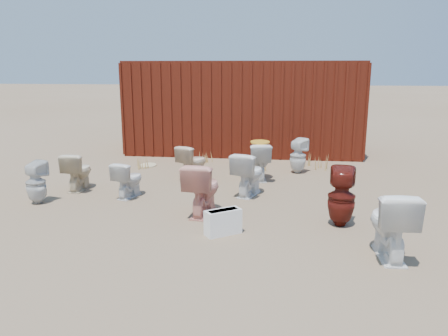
# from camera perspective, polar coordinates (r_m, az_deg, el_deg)

# --- Properties ---
(ground) EXTENTS (100.00, 100.00, 0.00)m
(ground) POSITION_cam_1_polar(r_m,az_deg,el_deg) (7.11, -0.58, -5.41)
(ground) COLOR brown
(ground) RESTS_ON ground
(shipping_container) EXTENTS (6.00, 2.40, 2.40)m
(shipping_container) POSITION_cam_1_polar(r_m,az_deg,el_deg) (11.97, 2.64, 8.00)
(shipping_container) COLOR #43180B
(shipping_container) RESTS_ON ground
(toilet_front_a) EXTENTS (0.50, 0.70, 0.64)m
(toilet_front_a) POSITION_cam_1_polar(r_m,az_deg,el_deg) (7.88, -12.36, -1.46)
(toilet_front_a) COLOR white
(toilet_front_a) RESTS_ON ground
(toilet_front_pink) EXTENTS (0.57, 0.87, 0.84)m
(toilet_front_pink) POSITION_cam_1_polar(r_m,az_deg,el_deg) (6.77, -2.82, -2.68)
(toilet_front_pink) COLOR #EA9887
(toilet_front_pink) RESTS_ON ground
(toilet_front_c) EXTENTS (0.66, 0.87, 0.79)m
(toilet_front_c) POSITION_cam_1_polar(r_m,az_deg,el_deg) (7.81, 3.23, -0.74)
(toilet_front_c) COLOR white
(toilet_front_c) RESTS_ON ground
(toilet_front_maroon) EXTENTS (0.45, 0.46, 0.87)m
(toilet_front_maroon) POSITION_cam_1_polar(r_m,az_deg,el_deg) (6.50, 15.09, -3.66)
(toilet_front_maroon) COLOR #5C170F
(toilet_front_maroon) RESTS_ON ground
(toilet_front_e) EXTENTS (0.51, 0.85, 0.85)m
(toilet_front_e) POSITION_cam_1_polar(r_m,az_deg,el_deg) (5.63, 20.92, -6.78)
(toilet_front_e) COLOR white
(toilet_front_e) RESTS_ON ground
(toilet_back_a) EXTENTS (0.40, 0.40, 0.72)m
(toilet_back_a) POSITION_cam_1_polar(r_m,az_deg,el_deg) (7.97, -23.35, -1.76)
(toilet_back_a) COLOR silver
(toilet_back_a) RESTS_ON ground
(toilet_back_beige_left) EXTENTS (0.40, 0.70, 0.71)m
(toilet_back_beige_left) POSITION_cam_1_polar(r_m,az_deg,el_deg) (8.58, -18.53, -0.41)
(toilet_back_beige_left) COLOR beige
(toilet_back_beige_left) RESTS_ON ground
(toilet_back_beige_right) EXTENTS (0.67, 0.80, 0.71)m
(toilet_back_beige_right) POSITION_cam_1_polar(r_m,az_deg,el_deg) (8.95, -4.12, 0.78)
(toilet_back_beige_right) COLOR beige
(toilet_back_beige_right) RESTS_ON ground
(toilet_back_yellowlid) EXTENTS (0.51, 0.80, 0.77)m
(toilet_back_yellowlid) POSITION_cam_1_polar(r_m,az_deg,el_deg) (8.91, 4.69, 0.90)
(toilet_back_yellowlid) COLOR white
(toilet_back_yellowlid) RESTS_ON ground
(toilet_back_e) EXTENTS (0.49, 0.49, 0.76)m
(toilet_back_e) POSITION_cam_1_polar(r_m,az_deg,el_deg) (9.57, 9.64, 1.59)
(toilet_back_e) COLOR white
(toilet_back_e) RESTS_ON ground
(yellow_lid) EXTENTS (0.39, 0.48, 0.02)m
(yellow_lid) POSITION_cam_1_polar(r_m,az_deg,el_deg) (8.83, 4.73, 3.40)
(yellow_lid) COLOR gold
(yellow_lid) RESTS_ON toilet_back_yellowlid
(loose_tank) EXTENTS (0.52, 0.45, 0.35)m
(loose_tank) POSITION_cam_1_polar(r_m,az_deg,el_deg) (6.04, -0.13, -7.07)
(loose_tank) COLOR white
(loose_tank) RESTS_ON ground
(loose_lid_near) EXTENTS (0.43, 0.53, 0.02)m
(loose_lid_near) POSITION_cam_1_polar(r_m,az_deg,el_deg) (10.35, -9.90, 0.36)
(loose_lid_near) COLOR beige
(loose_lid_near) RESTS_ON ground
(loose_lid_far) EXTENTS (0.48, 0.55, 0.02)m
(loose_lid_far) POSITION_cam_1_polar(r_m,az_deg,el_deg) (9.00, -3.62, -1.39)
(loose_lid_far) COLOR #BCAE88
(loose_lid_far) RESTS_ON ground
(weed_clump_a) EXTENTS (0.36, 0.36, 0.28)m
(weed_clump_a) POSITION_cam_1_polar(r_m,az_deg,el_deg) (10.00, -10.84, 0.63)
(weed_clump_a) COLOR #A78243
(weed_clump_a) RESTS_ON ground
(weed_clump_b) EXTENTS (0.32, 0.32, 0.26)m
(weed_clump_b) POSITION_cam_1_polar(r_m,az_deg,el_deg) (9.73, 4.74, 0.41)
(weed_clump_b) COLOR #A78243
(weed_clump_b) RESTS_ON ground
(weed_clump_c) EXTENTS (0.36, 0.36, 0.33)m
(weed_clump_c) POSITION_cam_1_polar(r_m,az_deg,el_deg) (10.03, 12.74, 0.74)
(weed_clump_c) COLOR #A78243
(weed_clump_c) RESTS_ON ground
(weed_clump_d) EXTENTS (0.30, 0.30, 0.26)m
(weed_clump_d) POSITION_cam_1_polar(r_m,az_deg,el_deg) (10.54, -2.37, 1.44)
(weed_clump_d) COLOR #A78243
(weed_clump_d) RESTS_ON ground
(weed_clump_e) EXTENTS (0.34, 0.34, 0.30)m
(weed_clump_e) POSITION_cam_1_polar(r_m,az_deg,el_deg) (10.37, 10.93, 1.13)
(weed_clump_e) COLOR #A78243
(weed_clump_e) RESTS_ON ground
(weed_clump_f) EXTENTS (0.28, 0.28, 0.22)m
(weed_clump_f) POSITION_cam_1_polar(r_m,az_deg,el_deg) (7.64, 22.36, -4.25)
(weed_clump_f) COLOR #A78243
(weed_clump_f) RESTS_ON ground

